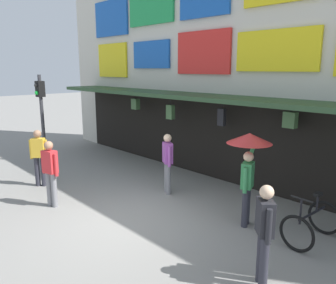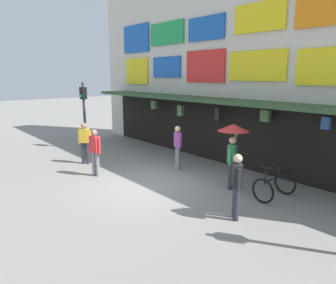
% 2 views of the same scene
% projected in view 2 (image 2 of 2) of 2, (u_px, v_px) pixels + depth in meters
% --- Properties ---
extents(ground_plane, '(80.00, 80.00, 0.00)m').
position_uv_depth(ground_plane, '(147.00, 185.00, 10.12)').
color(ground_plane, gray).
extents(shopfront, '(18.00, 2.60, 8.00)m').
position_uv_depth(shopfront, '(239.00, 64.00, 12.17)').
color(shopfront, beige).
rests_on(shopfront, ground).
extents(traffic_light_near, '(0.30, 0.34, 3.20)m').
position_uv_depth(traffic_light_near, '(84.00, 105.00, 14.69)').
color(traffic_light_near, '#38383D').
rests_on(traffic_light_near, ground).
extents(bicycle_parked, '(0.78, 1.20, 1.05)m').
position_uv_depth(bicycle_parked, '(274.00, 186.00, 8.96)').
color(bicycle_parked, black).
rests_on(bicycle_parked, ground).
extents(pedestrian_in_white, '(0.41, 0.41, 1.68)m').
position_uv_depth(pedestrian_in_white, '(85.00, 141.00, 12.41)').
color(pedestrian_in_white, '#2D2D38').
rests_on(pedestrian_in_white, ground).
extents(pedestrian_with_umbrella, '(0.96, 0.96, 2.08)m').
position_uv_depth(pedestrian_with_umbrella, '(233.00, 138.00, 9.49)').
color(pedestrian_with_umbrella, '#2D2D38').
rests_on(pedestrian_with_umbrella, ground).
extents(pedestrian_in_purple, '(0.52, 0.31, 1.68)m').
position_uv_depth(pedestrian_in_purple, '(95.00, 150.00, 10.89)').
color(pedestrian_in_purple, gray).
rests_on(pedestrian_in_purple, ground).
extents(pedestrian_in_yellow, '(0.47, 0.37, 1.68)m').
position_uv_depth(pedestrian_in_yellow, '(178.00, 145.00, 11.65)').
color(pedestrian_in_yellow, gray).
rests_on(pedestrian_in_yellow, ground).
extents(pedestrian_in_red, '(0.41, 0.41, 1.68)m').
position_uv_depth(pedestrian_in_red, '(237.00, 183.00, 7.56)').
color(pedestrian_in_red, '#2D2D38').
rests_on(pedestrian_in_red, ground).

